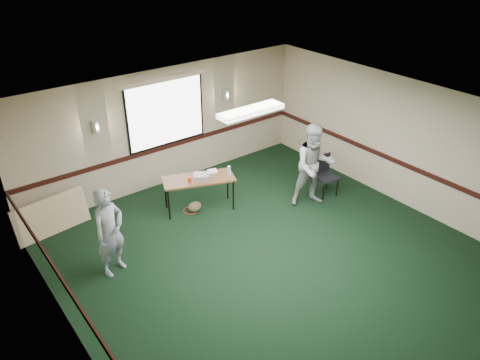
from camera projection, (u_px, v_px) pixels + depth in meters
ground at (284, 267)px, 8.31m from camera, size 8.00×8.00×0.00m
room_shell at (214, 146)px, 9.02m from camera, size 8.00×8.02×8.00m
folding_table at (199, 180)px, 9.68m from camera, size 1.59×1.09×0.74m
projector at (201, 176)px, 9.61m from camera, size 0.40×0.39×0.10m
game_console at (212, 171)px, 9.87m from camera, size 0.22×0.19×0.05m
red_cup at (190, 180)px, 9.47m from camera, size 0.08×0.08×0.12m
water_bottle at (229, 171)px, 9.69m from camera, size 0.07×0.07×0.22m
duffel_bag at (195, 207)px, 9.86m from camera, size 0.32×0.25×0.22m
cable_coil at (191, 210)px, 9.92m from camera, size 0.32×0.32×0.02m
folded_table at (52, 216)px, 9.08m from camera, size 1.47×0.39×0.74m
conference_chair at (324, 172)px, 10.34m from camera, size 0.51×0.53×0.90m
person_left at (110, 232)px, 7.85m from camera, size 0.69×0.57×1.63m
person_right at (314, 166)px, 9.77m from camera, size 1.10×1.01×1.83m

